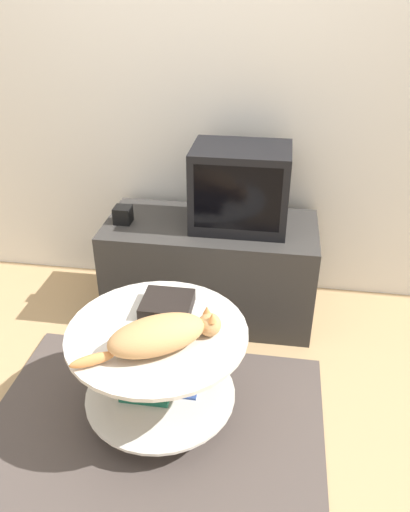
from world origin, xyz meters
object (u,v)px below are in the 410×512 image
speaker (123,215)px  dvd_box (167,305)px  tv (240,187)px  cat (160,335)px

speaker → dvd_box: (0.39, -0.66, -0.10)m
tv → speaker: 0.66m
speaker → dvd_box: size_ratio=0.43×
tv → cat: 1.03m
speaker → dvd_box: speaker is taller
speaker → cat: bearing=-65.3°
dvd_box → cat: bearing=-83.7°
dvd_box → tv: bearing=71.6°
tv → dvd_box: 0.82m
tv → speaker: (-0.63, -0.07, -0.17)m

